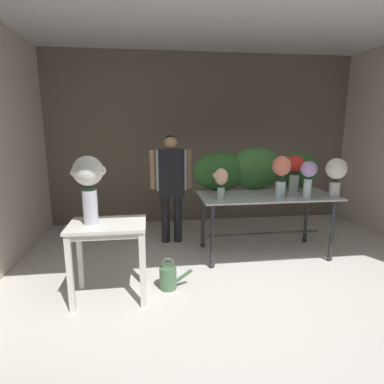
% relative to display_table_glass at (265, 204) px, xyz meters
% --- Properties ---
extents(ground_plane, '(7.77, 7.77, 0.00)m').
position_rel_display_table_glass_xyz_m(ground_plane, '(-0.54, -0.04, -0.69)').
color(ground_plane, silver).
extents(wall_back, '(5.38, 0.12, 2.89)m').
position_rel_display_table_glass_xyz_m(wall_back, '(-0.54, 1.72, 0.76)').
color(wall_back, '#706656').
rests_on(wall_back, ground).
extents(ceiling_slab, '(5.50, 3.65, 0.12)m').
position_rel_display_table_glass_xyz_m(ceiling_slab, '(-0.54, -0.04, 2.26)').
color(ceiling_slab, silver).
rests_on(ceiling_slab, wall_back).
extents(display_table_glass, '(1.73, 0.87, 0.83)m').
position_rel_display_table_glass_xyz_m(display_table_glass, '(0.00, 0.00, 0.00)').
color(display_table_glass, silver).
rests_on(display_table_glass, ground).
extents(side_table_white, '(0.73, 0.51, 0.78)m').
position_rel_display_table_glass_xyz_m(side_table_white, '(-1.90, -0.84, -0.03)').
color(side_table_white, silver).
rests_on(side_table_white, ground).
extents(florist, '(0.60, 0.24, 1.56)m').
position_rel_display_table_glass_xyz_m(florist, '(-1.18, 0.62, 0.27)').
color(florist, '#232328').
rests_on(florist, ground).
extents(foliage_backdrop, '(1.79, 0.27, 0.58)m').
position_rel_display_table_glass_xyz_m(foliage_backdrop, '(-0.09, 0.31, 0.40)').
color(foliage_backdrop, '#2D6028').
rests_on(foliage_backdrop, display_table_glass).
extents(vase_scarlet_tulips, '(0.26, 0.24, 0.49)m').
position_rel_display_table_glass_xyz_m(vase_scarlet_tulips, '(0.44, 0.12, 0.44)').
color(vase_scarlet_tulips, silver).
rests_on(vase_scarlet_tulips, display_table_glass).
extents(vase_ivory_peonies, '(0.25, 0.25, 0.48)m').
position_rel_display_table_glass_xyz_m(vase_ivory_peonies, '(0.77, -0.29, 0.44)').
color(vase_ivory_peonies, silver).
rests_on(vase_ivory_peonies, display_table_glass).
extents(vase_coral_roses, '(0.22, 0.22, 0.51)m').
position_rel_display_table_glass_xyz_m(vase_coral_roses, '(0.10, -0.22, 0.45)').
color(vase_coral_roses, silver).
rests_on(vase_coral_roses, display_table_glass).
extents(vase_peach_lilies, '(0.18, 0.16, 0.38)m').
position_rel_display_table_glass_xyz_m(vase_peach_lilies, '(-0.64, -0.20, 0.36)').
color(vase_peach_lilies, silver).
rests_on(vase_peach_lilies, display_table_glass).
extents(vase_lilac_ranunculus, '(0.19, 0.19, 0.45)m').
position_rel_display_table_glass_xyz_m(vase_lilac_ranunculus, '(0.41, -0.29, 0.42)').
color(vase_lilac_ranunculus, silver).
rests_on(vase_lilac_ranunculus, display_table_glass).
extents(vase_white_roses_tall, '(0.32, 0.28, 0.65)m').
position_rel_display_table_glass_xyz_m(vase_white_roses_tall, '(-2.05, -0.84, 0.50)').
color(vase_white_roses_tall, silver).
rests_on(vase_white_roses_tall, side_table_white).
extents(watering_can, '(0.35, 0.18, 0.34)m').
position_rel_display_table_glass_xyz_m(watering_can, '(-1.32, -0.76, -0.56)').
color(watering_can, '#4C704C').
rests_on(watering_can, ground).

